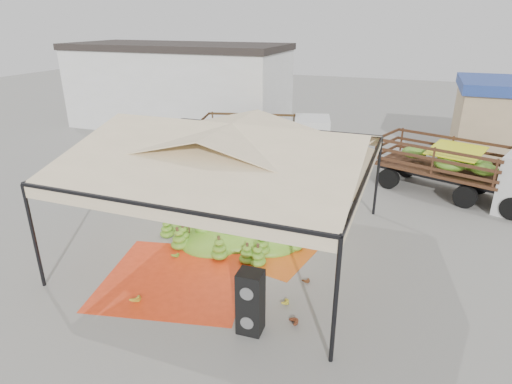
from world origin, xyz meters
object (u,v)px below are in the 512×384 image
at_px(banana_heap, 233,219).
at_px(truck_right, 470,166).
at_px(truck_left, 271,133).
at_px(vendor, 314,192).
at_px(speaker_stack, 250,302).

distance_m(banana_heap, truck_right, 9.90).
bearing_deg(truck_right, truck_left, -174.13).
bearing_deg(banana_heap, vendor, 48.80).
xyz_separation_m(banana_heap, speaker_stack, (2.36, -4.36, 0.24)).
xyz_separation_m(vendor, truck_right, (5.43, 3.73, 0.50)).
relative_size(vendor, truck_right, 0.26).
height_order(banana_heap, truck_right, truck_right).
xyz_separation_m(speaker_stack, vendor, (-0.15, 6.88, 0.09)).
bearing_deg(speaker_stack, truck_left, 104.55).
distance_m(banana_heap, vendor, 3.37).
bearing_deg(vendor, banana_heap, 53.29).
bearing_deg(speaker_stack, truck_right, 61.24).
relative_size(speaker_stack, vendor, 0.90).
bearing_deg(speaker_stack, banana_heap, 116.11).
bearing_deg(banana_heap, speaker_stack, -61.59).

